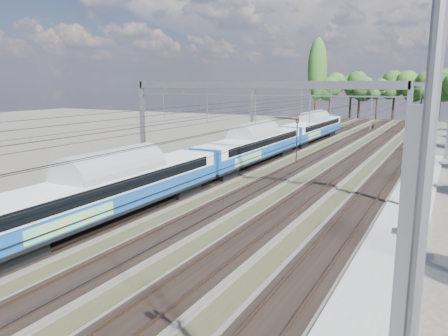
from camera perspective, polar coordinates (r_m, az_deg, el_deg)
The scene contains 10 objects.
track_bed at distance 50.43m, azimuth 10.89°, elevation 0.84°, with size 21.00×130.00×0.34m.
platform at distance 24.29m, azimuth 20.83°, elevation -10.68°, with size 3.00×70.00×0.30m, color gray.
catenary at distance 57.04m, azimuth 13.74°, elevation 8.26°, with size 25.65×130.00×9.00m.
tree_belt at distance 102.12m, azimuth 23.27°, elevation 9.93°, with size 40.27×97.74×12.22m.
poplar at distance 104.65m, azimuth 12.09°, elevation 12.45°, with size 4.40×4.40×19.04m.
emu_train at distance 46.61m, azimuth 3.76°, elevation 3.45°, with size 3.16×66.71×4.62m.
worker at distance 87.98m, azimuth 18.89°, elevation 5.21°, with size 0.61×0.40×1.68m, color black.
signal_near at distance 49.44m, azimuth 9.51°, elevation 4.37°, with size 0.34×0.31×5.12m.
signal_far at distance 79.01m, azimuth 25.16°, elevation 5.88°, with size 0.36×0.33×5.03m.
lamp_post at distance 7.34m, azimuth 23.00°, elevation -12.53°, with size 1.85×0.64×11.01m.
Camera 1 is at (14.30, -2.57, 8.83)m, focal length 35.00 mm.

